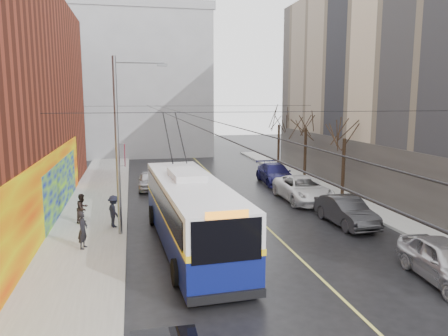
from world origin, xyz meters
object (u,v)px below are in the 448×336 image
object	(u,v)px
parked_car_b	(346,211)
trolleybus	(191,211)
streetlight_pole	(120,142)
tree_mid	(306,119)
parked_car_c	(303,189)
following_car	(149,180)
parked_car_d	(275,174)
pedestrian_a	(83,230)
tree_near	(345,127)
parked_car_a	(446,261)
pedestrian_c	(114,211)
pedestrian_b	(82,208)
tree_far	(279,117)

from	to	relation	value
parked_car_b	trolleybus	bearing A→B (deg)	-170.70
streetlight_pole	tree_mid	xyz separation A→B (m)	(15.14, 13.00, 0.41)
parked_car_c	following_car	world-z (taller)	parked_car_c
parked_car_d	pedestrian_a	xyz separation A→B (m)	(-13.84, -13.69, 0.21)
tree_near	trolleybus	xyz separation A→B (m)	(-11.97, -8.24, -3.27)
tree_mid	parked_car_a	distance (m)	21.95
streetlight_pole	pedestrian_c	distance (m)	4.08
streetlight_pole	parked_car_d	world-z (taller)	streetlight_pole
parked_car_a	parked_car_d	xyz separation A→B (m)	(-0.09, 20.09, -0.00)
parked_car_c	parked_car_d	size ratio (longest dim) A/B	1.07
tree_mid	pedestrian_b	xyz separation A→B (m)	(-17.39, -10.46, -4.29)
parked_car_c	pedestrian_b	world-z (taller)	pedestrian_b
tree_near	trolleybus	distance (m)	14.90
parked_car_a	pedestrian_a	size ratio (longest dim) A/B	2.74
tree_far	pedestrian_c	bearing A→B (deg)	-129.92
parked_car_d	following_car	distance (m)	10.29
streetlight_pole	parked_car_d	distance (m)	17.35
tree_mid	tree_far	world-z (taller)	tree_mid
tree_far	parked_car_b	distance (m)	21.13
pedestrian_b	parked_car_a	bearing A→B (deg)	-92.84
parked_car_a	pedestrian_a	distance (m)	15.33
trolleybus	pedestrian_a	world-z (taller)	trolleybus
tree_far	parked_car_a	bearing A→B (deg)	-96.02
streetlight_pole	pedestrian_a	xyz separation A→B (m)	(-1.78, -1.89, -3.82)
tree_far	parked_car_a	size ratio (longest dim) A/B	1.37
parked_car_a	following_car	distance (m)	22.44
parked_car_a	parked_car_c	size ratio (longest dim) A/B	0.80
following_car	pedestrian_a	size ratio (longest dim) A/B	2.38
tree_far	parked_car_a	world-z (taller)	tree_far
parked_car_c	parked_car_d	xyz separation A→B (m)	(0.12, 6.34, -0.02)
tree_mid	parked_car_d	bearing A→B (deg)	-158.69
trolleybus	tree_far	bearing A→B (deg)	58.41
following_car	pedestrian_c	world-z (taller)	pedestrian_c
tree_mid	following_car	xyz separation A→B (m)	(-13.37, -1.39, -4.54)
trolleybus	pedestrian_a	distance (m)	5.00
streetlight_pole	parked_car_b	world-z (taller)	streetlight_pole
streetlight_pole	tree_far	bearing A→B (deg)	52.88
parked_car_b	parked_car_d	bearing A→B (deg)	87.99
trolleybus	parked_car_c	world-z (taller)	trolleybus
pedestrian_c	tree_far	bearing A→B (deg)	-62.36
pedestrian_a	tree_near	bearing A→B (deg)	-49.89
parked_car_c	pedestrian_b	distance (m)	14.49
tree_mid	parked_car_b	world-z (taller)	tree_mid
streetlight_pole	trolleybus	bearing A→B (deg)	-35.25
tree_far	pedestrian_c	xyz separation A→B (m)	(-15.65, -18.70, -4.13)
pedestrian_a	parked_car_b	bearing A→B (deg)	-68.94
pedestrian_c	trolleybus	bearing A→B (deg)	-156.40
parked_car_c	parked_car_a	bearing A→B (deg)	-88.08
streetlight_pole	pedestrian_a	world-z (taller)	streetlight_pole
tree_far	pedestrian_b	bearing A→B (deg)	-134.88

